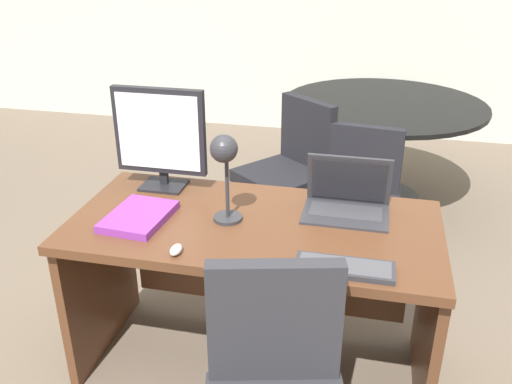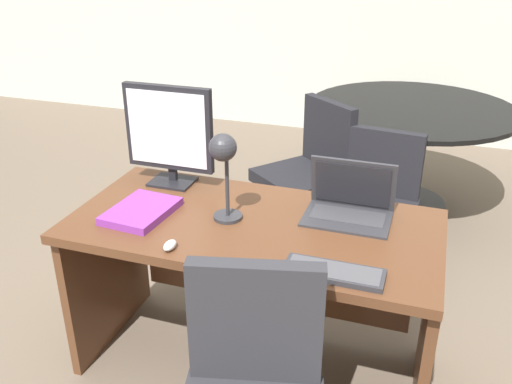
{
  "view_description": "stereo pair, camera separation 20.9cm",
  "coord_description": "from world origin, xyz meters",
  "px_view_note": "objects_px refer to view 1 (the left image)",
  "views": [
    {
      "loc": [
        0.44,
        -1.94,
        1.83
      ],
      "look_at": [
        0.0,
        0.04,
        0.87
      ],
      "focal_mm": 38.68,
      "sensor_mm": 36.0,
      "label": 1
    },
    {
      "loc": [
        0.64,
        -1.88,
        1.83
      ],
      "look_at": [
        0.0,
        0.04,
        0.87
      ],
      "focal_mm": 38.68,
      "sensor_mm": 36.0,
      "label": 2
    }
  ],
  "objects_px": {
    "laptop": "(347,194)",
    "meeting_chair_far": "(356,213)",
    "desk": "(256,261)",
    "mouse": "(176,250)",
    "book": "(139,217)",
    "meeting_chair_near": "(287,184)",
    "keyboard": "(344,267)",
    "desk_lamp": "(224,160)",
    "meeting_table": "(382,127)",
    "monitor": "(160,135)"
  },
  "relations": [
    {
      "from": "mouse",
      "to": "desk_lamp",
      "type": "distance_m",
      "value": 0.39
    },
    {
      "from": "desk_lamp",
      "to": "meeting_chair_far",
      "type": "distance_m",
      "value": 1.37
    },
    {
      "from": "mouse",
      "to": "meeting_table",
      "type": "bearing_deg",
      "value": 71.88
    },
    {
      "from": "desk",
      "to": "mouse",
      "type": "relative_size",
      "value": 20.65
    },
    {
      "from": "monitor",
      "to": "desk_lamp",
      "type": "relative_size",
      "value": 1.23
    },
    {
      "from": "laptop",
      "to": "mouse",
      "type": "height_order",
      "value": "laptop"
    },
    {
      "from": "keyboard",
      "to": "meeting_chair_far",
      "type": "distance_m",
      "value": 1.38
    },
    {
      "from": "mouse",
      "to": "monitor",
      "type": "bearing_deg",
      "value": 115.54
    },
    {
      "from": "keyboard",
      "to": "desk",
      "type": "bearing_deg",
      "value": 140.47
    },
    {
      "from": "book",
      "to": "meeting_chair_near",
      "type": "height_order",
      "value": "meeting_chair_near"
    },
    {
      "from": "monitor",
      "to": "mouse",
      "type": "xyz_separation_m",
      "value": [
        0.26,
        -0.55,
        -0.24
      ]
    },
    {
      "from": "monitor",
      "to": "book",
      "type": "distance_m",
      "value": 0.41
    },
    {
      "from": "meeting_table",
      "to": "laptop",
      "type": "bearing_deg",
      "value": -94.57
    },
    {
      "from": "meeting_chair_far",
      "to": "mouse",
      "type": "bearing_deg",
      "value": -114.87
    },
    {
      "from": "mouse",
      "to": "book",
      "type": "bearing_deg",
      "value": 138.33
    },
    {
      "from": "laptop",
      "to": "meeting_chair_far",
      "type": "xyz_separation_m",
      "value": [
        0.03,
        0.83,
        -0.5
      ]
    },
    {
      "from": "monitor",
      "to": "laptop",
      "type": "height_order",
      "value": "monitor"
    },
    {
      "from": "mouse",
      "to": "book",
      "type": "xyz_separation_m",
      "value": [
        -0.24,
        0.21,
        0.0
      ]
    },
    {
      "from": "laptop",
      "to": "book",
      "type": "height_order",
      "value": "laptop"
    },
    {
      "from": "desk_lamp",
      "to": "meeting_table",
      "type": "height_order",
      "value": "desk_lamp"
    },
    {
      "from": "book",
      "to": "meeting_chair_near",
      "type": "bearing_deg",
      "value": 72.68
    },
    {
      "from": "keyboard",
      "to": "meeting_chair_far",
      "type": "relative_size",
      "value": 0.43
    },
    {
      "from": "mouse",
      "to": "meeting_chair_far",
      "type": "height_order",
      "value": "meeting_chair_far"
    },
    {
      "from": "desk",
      "to": "keyboard",
      "type": "bearing_deg",
      "value": -39.53
    },
    {
      "from": "book",
      "to": "meeting_chair_near",
      "type": "distance_m",
      "value": 1.42
    },
    {
      "from": "desk",
      "to": "monitor",
      "type": "relative_size",
      "value": 3.23
    },
    {
      "from": "monitor",
      "to": "meeting_table",
      "type": "distance_m",
      "value": 1.98
    },
    {
      "from": "meeting_table",
      "to": "meeting_chair_near",
      "type": "height_order",
      "value": "meeting_chair_near"
    },
    {
      "from": "desk",
      "to": "book",
      "type": "bearing_deg",
      "value": -164.26
    },
    {
      "from": "desk_lamp",
      "to": "keyboard",
      "type": "bearing_deg",
      "value": -26.22
    },
    {
      "from": "book",
      "to": "meeting_chair_far",
      "type": "height_order",
      "value": "meeting_chair_far"
    },
    {
      "from": "monitor",
      "to": "book",
      "type": "xyz_separation_m",
      "value": [
        0.02,
        -0.34,
        -0.24
      ]
    },
    {
      "from": "meeting_chair_near",
      "to": "meeting_chair_far",
      "type": "relative_size",
      "value": 1.12
    },
    {
      "from": "mouse",
      "to": "meeting_chair_far",
      "type": "bearing_deg",
      "value": 65.13
    },
    {
      "from": "meeting_chair_far",
      "to": "laptop",
      "type": "bearing_deg",
      "value": -91.92
    },
    {
      "from": "mouse",
      "to": "meeting_chair_far",
      "type": "xyz_separation_m",
      "value": [
        0.62,
        1.33,
        -0.45
      ]
    },
    {
      "from": "desk",
      "to": "mouse",
      "type": "height_order",
      "value": "mouse"
    },
    {
      "from": "laptop",
      "to": "meeting_chair_far",
      "type": "relative_size",
      "value": 0.44
    },
    {
      "from": "keyboard",
      "to": "meeting_table",
      "type": "xyz_separation_m",
      "value": [
        0.11,
        2.19,
        -0.19
      ]
    },
    {
      "from": "keyboard",
      "to": "meeting_chair_far",
      "type": "bearing_deg",
      "value": 90.01
    },
    {
      "from": "keyboard",
      "to": "meeting_chair_near",
      "type": "xyz_separation_m",
      "value": [
        -0.45,
        1.49,
        -0.39
      ]
    },
    {
      "from": "monitor",
      "to": "keyboard",
      "type": "distance_m",
      "value": 1.05
    },
    {
      "from": "desk_lamp",
      "to": "laptop",
      "type": "bearing_deg",
      "value": 25.72
    },
    {
      "from": "meeting_table",
      "to": "desk_lamp",
      "type": "bearing_deg",
      "value": -107.39
    },
    {
      "from": "desk_lamp",
      "to": "meeting_chair_near",
      "type": "distance_m",
      "value": 1.41
    },
    {
      "from": "desk_lamp",
      "to": "book",
      "type": "bearing_deg",
      "value": -170.93
    },
    {
      "from": "book",
      "to": "meeting_table",
      "type": "distance_m",
      "value": 2.23
    },
    {
      "from": "book",
      "to": "meeting_chair_near",
      "type": "xyz_separation_m",
      "value": [
        0.41,
        1.31,
        -0.39
      ]
    },
    {
      "from": "desk",
      "to": "meeting_table",
      "type": "xyz_separation_m",
      "value": [
        0.5,
        1.87,
        0.04
      ]
    },
    {
      "from": "monitor",
      "to": "meeting_table",
      "type": "bearing_deg",
      "value": 59.33
    }
  ]
}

